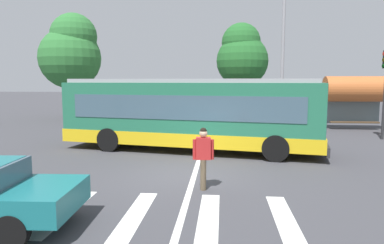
# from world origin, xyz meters

# --- Properties ---
(ground_plane) EXTENTS (160.00, 160.00, 0.00)m
(ground_plane) POSITION_xyz_m (0.00, 0.00, 0.00)
(ground_plane) COLOR #3D3D42
(city_transit_bus) EXTENTS (11.27, 4.66, 3.06)m
(city_transit_bus) POSITION_xyz_m (-0.23, 4.06, 1.59)
(city_transit_bus) COLOR black
(city_transit_bus) RESTS_ON ground_plane
(pedestrian_crossing_street) EXTENTS (0.58, 0.30, 1.72)m
(pedestrian_crossing_street) POSITION_xyz_m (0.63, -1.41, 0.97)
(pedestrian_crossing_street) COLOR brown
(pedestrian_crossing_street) RESTS_ON ground_plane
(parked_car_champagne) EXTENTS (1.98, 4.55, 1.35)m
(parked_car_champagne) POSITION_xyz_m (-3.86, 15.54, 0.77)
(parked_car_champagne) COLOR black
(parked_car_champagne) RESTS_ON ground_plane
(parked_car_white) EXTENTS (2.25, 4.66, 1.35)m
(parked_car_white) POSITION_xyz_m (-1.28, 15.57, 0.77)
(parked_car_white) COLOR black
(parked_car_white) RESTS_ON ground_plane
(parked_car_red) EXTENTS (2.21, 4.64, 1.35)m
(parked_car_red) POSITION_xyz_m (1.55, 15.03, 0.77)
(parked_car_red) COLOR black
(parked_car_red) RESTS_ON ground_plane
(parked_car_teal) EXTENTS (2.31, 4.67, 1.35)m
(parked_car_teal) POSITION_xyz_m (4.19, 14.86, 0.77)
(parked_car_teal) COLOR black
(parked_car_teal) RESTS_ON ground_plane
(parked_car_silver) EXTENTS (1.97, 4.55, 1.35)m
(parked_car_silver) POSITION_xyz_m (6.79, 15.52, 0.77)
(parked_car_silver) COLOR black
(parked_car_silver) RESTS_ON ground_plane
(bus_stop_shelter) EXTENTS (3.73, 1.54, 3.25)m
(bus_stop_shelter) POSITION_xyz_m (9.19, 11.43, 2.42)
(bus_stop_shelter) COLOR #28282B
(bus_stop_shelter) RESTS_ON ground_plane
(twin_arm_street_lamp) EXTENTS (4.94, 0.32, 9.04)m
(twin_arm_street_lamp) POSITION_xyz_m (4.86, 12.01, 5.59)
(twin_arm_street_lamp) COLOR #939399
(twin_arm_street_lamp) RESTS_ON ground_plane
(background_tree_left) EXTENTS (4.65, 4.65, 8.05)m
(background_tree_left) POSITION_xyz_m (-10.40, 15.61, 5.16)
(background_tree_left) COLOR brown
(background_tree_left) RESTS_ON ground_plane
(background_tree_right) EXTENTS (4.56, 4.56, 8.02)m
(background_tree_right) POSITION_xyz_m (2.81, 21.09, 5.18)
(background_tree_right) COLOR brown
(background_tree_right) RESTS_ON ground_plane
(crosswalk_painted_stripes) EXTENTS (7.03, 2.96, 0.01)m
(crosswalk_painted_stripes) POSITION_xyz_m (-0.78, -3.38, 0.00)
(crosswalk_painted_stripes) COLOR silver
(crosswalk_painted_stripes) RESTS_ON ground_plane
(lane_center_line) EXTENTS (0.16, 24.00, 0.01)m
(lane_center_line) POSITION_xyz_m (0.27, 2.00, 0.00)
(lane_center_line) COLOR silver
(lane_center_line) RESTS_ON ground_plane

